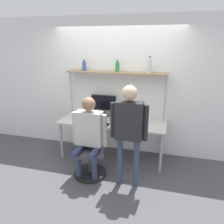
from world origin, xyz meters
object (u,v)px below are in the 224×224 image
bottle_clear (149,66)px  bottle_green (117,67)px  monitor (104,104)px  office_chair (90,159)px  person_seated (89,131)px  cell_phone (107,125)px  bottle_blue (84,66)px  person_standing (129,124)px  laptop (96,120)px

bottle_clear → bottle_green: bottle_clear is taller
monitor → bottle_green: bottle_green is taller
monitor → office_chair: monitor is taller
person_seated → bottle_green: bottle_green is taller
person_seated → bottle_clear: bearing=48.4°
bottle_green → monitor: bearing=178.6°
monitor → bottle_clear: size_ratio=1.74×
cell_phone → bottle_clear: bottle_clear is taller
bottle_blue → bottle_green: bearing=0.0°
monitor → bottle_blue: bearing=-178.9°
office_chair → person_standing: person_standing is taller
laptop → bottle_green: (0.32, 0.40, 0.94)m
office_chair → person_seated: (0.01, -0.04, 0.54)m
laptop → bottle_green: size_ratio=1.62×
person_standing → bottle_blue: (-1.10, 1.03, 0.72)m
bottle_clear → monitor: bearing=179.5°
monitor → laptop: bearing=-95.2°
person_seated → bottle_clear: size_ratio=4.71×
office_chair → cell_phone: bearing=66.2°
bottle_clear → bottle_blue: (-1.25, -0.00, -0.04)m
person_standing → person_seated: bearing=172.3°
person_seated → bottle_green: 1.36m
laptop → bottle_blue: (-0.35, 0.40, 0.94)m
monitor → laptop: 0.45m
laptop → bottle_clear: bottle_clear is taller
office_chair → bottle_clear: bearing=46.6°
cell_phone → bottle_blue: (-0.59, 0.47, 0.99)m
person_seated → person_standing: 0.72m
laptop → cell_phone: laptop is taller
monitor → person_standing: (0.71, -1.04, 0.03)m
office_chair → bottle_green: (0.26, 0.90, 1.48)m
cell_phone → bottle_green: 1.10m
bottle_green → person_seated: bearing=-104.6°
office_chair → bottle_clear: size_ratio=3.16×
monitor → office_chair: bearing=-88.7°
laptop → office_chair: laptop is taller
person_seated → bottle_green: size_ratio=6.36×
bottle_blue → laptop: bearing=-49.1°
monitor → office_chair: size_ratio=0.55×
monitor → office_chair: 1.16m
person_standing → cell_phone: bearing=131.6°
monitor → laptop: (-0.04, -0.41, -0.19)m
office_chair → person_standing: 1.03m
cell_phone → person_standing: (0.50, -0.57, 0.27)m
cell_phone → bottle_green: size_ratio=0.69×
laptop → person_seated: size_ratio=0.25×
monitor → cell_phone: bearing=-66.1°
laptop → bottle_green: bearing=51.5°
laptop → bottle_blue: bottle_blue is taller
office_chair → person_standing: bearing=-11.0°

